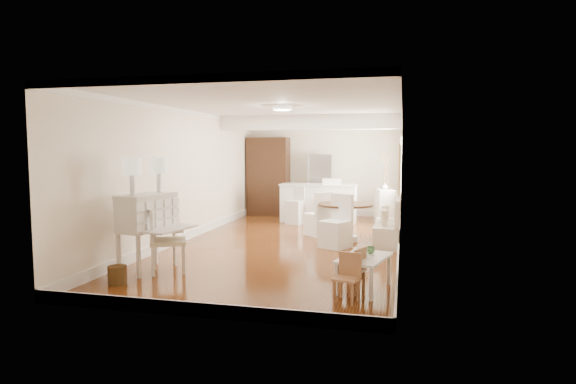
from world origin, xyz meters
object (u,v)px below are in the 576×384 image
at_px(dining_table, 345,222).
at_px(breakfast_counter, 319,203).
at_px(bar_stool_right, 331,202).
at_px(kids_chair_a, 345,276).
at_px(slip_chair_far, 318,213).
at_px(pantry_cabinet, 268,176).
at_px(kids_table, 364,273).
at_px(fridge, 332,186).
at_px(sideboard, 385,206).
at_px(bar_stool_left, 295,205).
at_px(kids_chair_b, 351,270).
at_px(wicker_basket, 117,275).
at_px(gustavian_armchair, 168,240).
at_px(slip_chair_near, 335,221).
at_px(kids_chair_c, 347,278).
at_px(secretary_bureau, 147,232).

height_order(dining_table, breakfast_counter, breakfast_counter).
bearing_deg(dining_table, bar_stool_right, 106.18).
relative_size(kids_chair_a, dining_table, 0.42).
height_order(slip_chair_far, pantry_cabinet, pantry_cabinet).
xyz_separation_m(kids_table, fridge, (-1.49, 7.08, 0.66)).
bearing_deg(sideboard, breakfast_counter, 172.93).
bearing_deg(sideboard, bar_stool_left, -176.93).
bearing_deg(kids_chair_b, wicker_basket, -59.23).
xyz_separation_m(gustavian_armchair, kids_chair_b, (2.96, -0.43, -0.20)).
height_order(gustavian_armchair, bar_stool_right, bar_stool_right).
xyz_separation_m(breakfast_counter, sideboard, (1.75, 0.14, -0.06)).
bearing_deg(sideboard, bar_stool_right, -174.15).
height_order(wicker_basket, bar_stool_left, bar_stool_left).
bearing_deg(wicker_basket, kids_table, 8.67).
bearing_deg(slip_chair_far, gustavian_armchair, 16.21).
relative_size(kids_chair_b, slip_chair_near, 0.60).
bearing_deg(bar_stool_right, slip_chair_far, -97.54).
distance_m(dining_table, slip_chair_far, 0.85).
relative_size(gustavian_armchair, dining_table, 0.88).
bearing_deg(bar_stool_right, slip_chair_near, -85.56).
height_order(kids_table, kids_chair_b, kids_chair_b).
distance_m(kids_chair_a, dining_table, 3.87).
relative_size(wicker_basket, kids_table, 0.28).
height_order(gustavian_armchair, kids_chair_a, gustavian_armchair).
bearing_deg(slip_chair_near, bar_stool_right, 128.30).
distance_m(wicker_basket, breakfast_counter, 6.83).
distance_m(slip_chair_far, bar_stool_left, 1.74).
height_order(bar_stool_left, bar_stool_right, bar_stool_right).
distance_m(kids_chair_b, slip_chair_far, 4.40).
bearing_deg(kids_chair_c, fridge, 113.43).
distance_m(wicker_basket, dining_table, 5.01).
distance_m(secretary_bureau, wicker_basket, 0.95).
bearing_deg(kids_chair_b, kids_table, 159.47).
xyz_separation_m(bar_stool_right, pantry_cabinet, (-2.08, 1.37, 0.56)).
relative_size(slip_chair_near, pantry_cabinet, 0.46).
bearing_deg(dining_table, slip_chair_near, -98.36).
bearing_deg(pantry_cabinet, wicker_basket, -91.02).
height_order(breakfast_counter, fridge, fridge).
xyz_separation_m(kids_chair_a, fridge, (-1.26, 7.35, 0.65)).
bearing_deg(bar_stool_left, pantry_cabinet, 140.84).
relative_size(secretary_bureau, slip_chair_far, 1.25).
xyz_separation_m(breakfast_counter, fridge, (0.20, 1.05, 0.39)).
bearing_deg(gustavian_armchair, bar_stool_right, -45.19).
bearing_deg(fridge, slip_chair_far, -87.66).
xyz_separation_m(slip_chair_near, pantry_cabinet, (-2.60, 4.30, 0.62)).
relative_size(kids_chair_a, kids_chair_c, 0.78).
height_order(secretary_bureau, kids_table, secretary_bureau).
bearing_deg(dining_table, pantry_cabinet, 127.46).
xyz_separation_m(kids_chair_b, slip_chair_near, (-0.63, 2.97, 0.21)).
distance_m(kids_chair_c, sideboard, 6.76).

